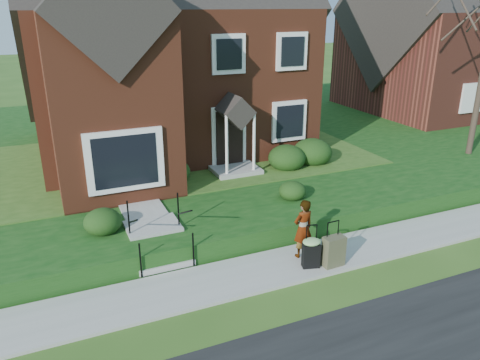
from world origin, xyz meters
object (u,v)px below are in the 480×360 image
front_steps (157,239)px  suitcase_black (311,251)px  woman (303,228)px  suitcase_olive (334,251)px

front_steps → suitcase_black: front_steps is taller
woman → suitcase_black: size_ratio=1.39×
woman → suitcase_olive: (0.47, -0.71, -0.39)m
woman → suitcase_black: woman is taller
front_steps → suitcase_olive: bearing=-31.5°
woman → suitcase_olive: 0.93m
suitcase_olive → suitcase_black: bearing=161.6°
front_steps → suitcase_black: size_ratio=1.80×
front_steps → suitcase_black: (3.28, -2.19, 0.04)m
woman → suitcase_olive: size_ratio=1.33×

